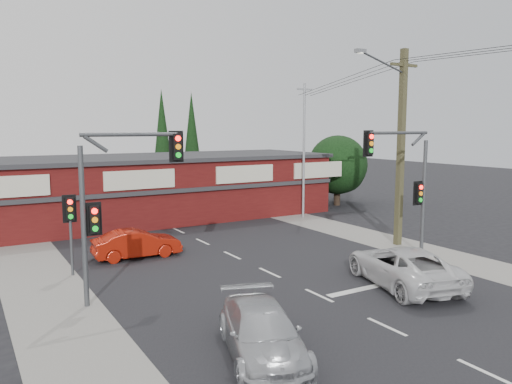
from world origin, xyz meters
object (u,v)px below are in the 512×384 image
silver_suv (262,333)px  utility_pole (399,141)px  red_sedan (137,244)px  shop_building (136,188)px  white_suv (402,266)px

silver_suv → utility_pole: (12.71, 7.34, 4.72)m
silver_suv → red_sedan: silver_suv is taller
shop_building → utility_pole: 17.15m
white_suv → silver_suv: white_suv is taller
red_sedan → shop_building: 10.09m
silver_suv → shop_building: shop_building is taller
white_suv → red_sedan: (-7.55, 9.37, -0.10)m
silver_suv → utility_pole: 15.42m
silver_suv → red_sedan: 11.82m
red_sedan → utility_pole: size_ratio=0.41×
silver_suv → shop_building: 21.64m
white_suv → red_sedan: 12.04m
white_suv → shop_building: (-4.53, 18.90, 1.37)m
silver_suv → utility_pole: bearing=49.1°
white_suv → red_sedan: bearing=-35.5°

